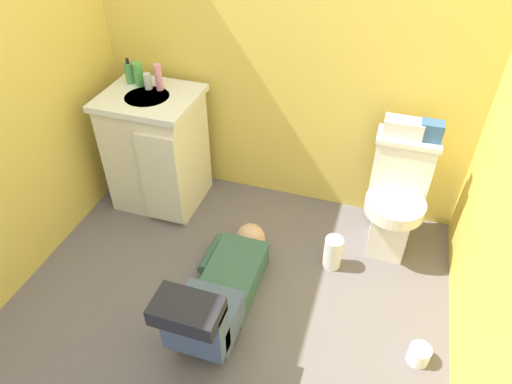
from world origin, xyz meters
The scene contains 14 objects.
ground_plane centered at (0.00, 0.00, -0.02)m, with size 2.91×3.17×0.04m, color #625B5D.
wall_back centered at (0.00, 1.12, 1.20)m, with size 2.57×0.08×2.40m, color #E0C14F.
toilet centered at (0.81, 0.80, 0.37)m, with size 0.36×0.46×0.75m.
vanity_cabinet centered at (-0.78, 0.76, 0.42)m, with size 0.60×0.53×0.82m.
faucet centered at (-0.78, 0.91, 0.87)m, with size 0.02×0.02×0.10m, color silver.
person_plumber centered at (-0.02, -0.06, 0.18)m, with size 0.39×1.06×0.52m.
tissue_box centered at (0.76, 0.89, 0.80)m, with size 0.22×0.11×0.10m, color silver.
toiletry_bag centered at (0.91, 0.89, 0.81)m, with size 0.12×0.09×0.11m, color #33598C.
soap_dispenser centered at (-0.97, 0.89, 0.89)m, with size 0.06×0.06×0.17m.
bottle_green centered at (-0.89, 0.87, 0.90)m, with size 0.06×0.06×0.15m, color #4EA34E.
bottle_clear centered at (-0.82, 0.85, 0.87)m, with size 0.05×0.05×0.10m, color silver.
bottle_pink centered at (-0.74, 0.85, 0.90)m, with size 0.05×0.05×0.17m, color pink.
paper_towel_roll centered at (0.51, 0.48, 0.11)m, with size 0.11×0.11×0.22m, color white.
toilet_paper_roll centered at (1.05, -0.03, 0.05)m, with size 0.11×0.11×0.10m, color white.
Camera 1 is at (0.65, -1.50, 2.14)m, focal length 32.07 mm.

